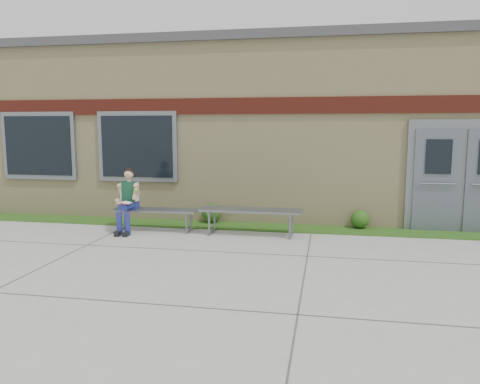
# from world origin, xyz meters

# --- Properties ---
(ground) EXTENTS (80.00, 80.00, 0.00)m
(ground) POSITION_xyz_m (0.00, 0.00, 0.00)
(ground) COLOR #9E9E99
(ground) RESTS_ON ground
(grass_strip) EXTENTS (16.00, 0.80, 0.02)m
(grass_strip) POSITION_xyz_m (0.00, 2.60, 0.01)
(grass_strip) COLOR #134512
(grass_strip) RESTS_ON ground
(school_building) EXTENTS (16.20, 6.22, 4.20)m
(school_building) POSITION_xyz_m (-0.00, 5.99, 2.10)
(school_building) COLOR beige
(school_building) RESTS_ON ground
(bench_left) EXTENTS (1.78, 0.55, 0.46)m
(bench_left) POSITION_xyz_m (-2.19, 1.89, 0.35)
(bench_left) COLOR slate
(bench_left) RESTS_ON ground
(bench_right) EXTENTS (2.02, 0.58, 0.52)m
(bench_right) POSITION_xyz_m (-0.19, 1.89, 0.40)
(bench_right) COLOR slate
(bench_right) RESTS_ON ground
(girl) EXTENTS (0.47, 0.77, 1.31)m
(girl) POSITION_xyz_m (-2.71, 1.70, 0.69)
(girl) COLOR navy
(girl) RESTS_ON ground
(shrub_mid) EXTENTS (0.42, 0.42, 0.42)m
(shrub_mid) POSITION_xyz_m (-1.24, 2.85, 0.23)
(shrub_mid) COLOR #134512
(shrub_mid) RESTS_ON grass_strip
(shrub_east) EXTENTS (0.39, 0.39, 0.39)m
(shrub_east) POSITION_xyz_m (2.00, 2.85, 0.21)
(shrub_east) COLOR #134512
(shrub_east) RESTS_ON grass_strip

